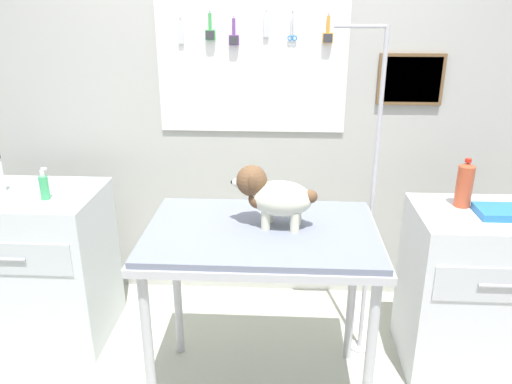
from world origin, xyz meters
The scene contains 9 objects.
rear_wall_panel centered at (0.01, 1.28, 1.16)m, with size 4.00×0.11×2.30m.
grooming_table centered at (0.12, 0.27, 0.82)m, with size 1.05×0.71×0.91m.
grooming_arm centered at (0.66, 0.64, 0.82)m, with size 0.30×0.11×1.76m.
dog centered at (0.17, 0.30, 1.06)m, with size 0.38×0.21×0.28m.
counter_left centered at (-1.19, 0.70, 0.44)m, with size 0.80×0.58×0.89m.
cabinet_right centered at (1.22, 0.57, 0.44)m, with size 0.68×0.54×0.88m.
spray_bottle_tall centered at (-1.02, 0.63, 0.95)m, with size 0.05×0.05×0.17m.
soda_bottle centered at (1.12, 0.65, 1.00)m, with size 0.08×0.08×0.25m.
supply_tray centered at (1.27, 0.54, 0.90)m, with size 0.24×0.18×0.04m.
Camera 1 is at (0.21, -1.75, 1.85)m, focal length 35.24 mm.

